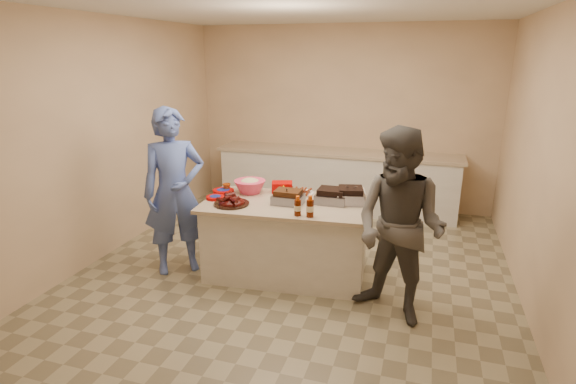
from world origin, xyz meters
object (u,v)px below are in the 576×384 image
(mustard_bottle, at_px, (284,195))
(guest_blue, at_px, (180,269))
(plastic_cup, at_px, (227,191))
(roasting_pan, at_px, (350,203))
(island, at_px, (287,274))
(rib_platter, at_px, (232,205))
(guest_gray, at_px, (393,316))
(bbq_bottle_b, at_px, (310,217))
(bbq_bottle_a, at_px, (298,215))
(coleslaw_bowl, at_px, (250,193))

(mustard_bottle, height_order, guest_blue, mustard_bottle)
(mustard_bottle, bearing_deg, plastic_cup, -176.03)
(roasting_pan, bearing_deg, island, -176.12)
(rib_platter, distance_m, mustard_bottle, 0.62)
(roasting_pan, xyz_separation_m, plastic_cup, (-1.39, 0.01, 0.00))
(guest_blue, bearing_deg, guest_gray, -44.56)
(guest_blue, bearing_deg, bbq_bottle_b, -42.17)
(bbq_bottle_b, bearing_deg, island, 135.41)
(bbq_bottle_a, bearing_deg, coleslaw_bowl, 142.21)
(bbq_bottle_b, relative_size, guest_gray, 0.12)
(island, height_order, bbq_bottle_b, bbq_bottle_b)
(rib_platter, xyz_separation_m, roasting_pan, (1.14, 0.41, 0.00))
(bbq_bottle_a, distance_m, bbq_bottle_b, 0.12)
(coleslaw_bowl, bearing_deg, island, -23.64)
(mustard_bottle, bearing_deg, guest_blue, -155.75)
(roasting_pan, bearing_deg, guest_gray, -64.45)
(guest_gray, bearing_deg, mustard_bottle, 176.36)
(coleslaw_bowl, height_order, plastic_cup, coleslaw_bowl)
(roasting_pan, distance_m, bbq_bottle_b, 0.60)
(bbq_bottle_b, distance_m, plastic_cup, 1.22)
(bbq_bottle_a, xyz_separation_m, guest_blue, (-1.38, 0.10, -0.81))
(island, bearing_deg, roasting_pan, 12.13)
(island, bearing_deg, guest_blue, -173.61)
(island, xyz_separation_m, plastic_cup, (-0.76, 0.20, 0.81))
(bbq_bottle_b, bearing_deg, guest_gray, -10.46)
(bbq_bottle_a, bearing_deg, plastic_cup, 151.52)
(roasting_pan, distance_m, coleslaw_bowl, 1.12)
(mustard_bottle, relative_size, plastic_cup, 1.26)
(coleslaw_bowl, height_order, bbq_bottle_a, coleslaw_bowl)
(bbq_bottle_a, bearing_deg, mustard_bottle, 119.48)
(rib_platter, distance_m, plastic_cup, 0.49)
(coleslaw_bowl, xyz_separation_m, bbq_bottle_a, (0.70, -0.55, 0.00))
(rib_platter, distance_m, coleslaw_bowl, 0.44)
(island, relative_size, bbq_bottle_a, 8.94)
(island, distance_m, mustard_bottle, 0.86)
(bbq_bottle_b, bearing_deg, rib_platter, 172.89)
(roasting_pan, relative_size, coleslaw_bowl, 0.81)
(mustard_bottle, bearing_deg, guest_gray, -29.70)
(roasting_pan, height_order, plastic_cup, roasting_pan)
(rib_platter, height_order, bbq_bottle_b, bbq_bottle_b)
(rib_platter, relative_size, coleslaw_bowl, 1.04)
(bbq_bottle_a, relative_size, mustard_bottle, 1.72)
(bbq_bottle_a, bearing_deg, rib_platter, 171.61)
(rib_platter, relative_size, guest_gray, 0.21)
(plastic_cup, bearing_deg, rib_platter, -59.50)
(roasting_pan, distance_m, mustard_bottle, 0.74)
(roasting_pan, distance_m, guest_blue, 2.01)
(bbq_bottle_a, bearing_deg, island, 122.86)
(roasting_pan, height_order, bbq_bottle_b, bbq_bottle_b)
(island, height_order, plastic_cup, plastic_cup)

